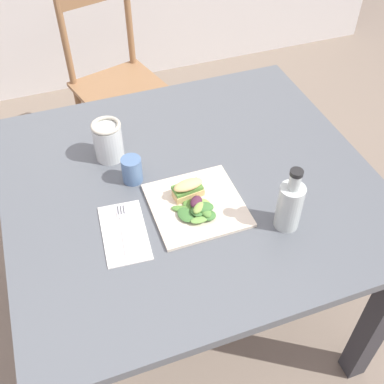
{
  "coord_description": "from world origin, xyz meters",
  "views": [
    {
      "loc": [
        -0.24,
        -0.83,
        1.73
      ],
      "look_at": [
        0.08,
        0.07,
        0.76
      ],
      "focal_mm": 44.04,
      "sensor_mm": 36.0,
      "label": 1
    }
  ],
  "objects_px": {
    "dining_table": "(191,207)",
    "mason_jar_iced_tea": "(108,142)",
    "sandwich_half_front": "(188,189)",
    "bottle_cold_brew": "(289,207)",
    "plate_lunch": "(197,205)",
    "fork_on_napkin": "(123,226)",
    "chair_wooden_far": "(117,85)",
    "cup_extra_side": "(132,170)"
  },
  "relations": [
    {
      "from": "fork_on_napkin",
      "to": "bottle_cold_brew",
      "type": "xyz_separation_m",
      "value": [
        0.43,
        -0.14,
        0.06
      ]
    },
    {
      "from": "sandwich_half_front",
      "to": "cup_extra_side",
      "type": "bearing_deg",
      "value": 135.76
    },
    {
      "from": "chair_wooden_far",
      "to": "cup_extra_side",
      "type": "relative_size",
      "value": 10.55
    },
    {
      "from": "bottle_cold_brew",
      "to": "dining_table",
      "type": "bearing_deg",
      "value": 126.61
    },
    {
      "from": "dining_table",
      "to": "fork_on_napkin",
      "type": "relative_size",
      "value": 5.96
    },
    {
      "from": "dining_table",
      "to": "plate_lunch",
      "type": "xyz_separation_m",
      "value": [
        -0.02,
        -0.11,
        0.13
      ]
    },
    {
      "from": "bottle_cold_brew",
      "to": "mason_jar_iced_tea",
      "type": "bearing_deg",
      "value": 131.51
    },
    {
      "from": "chair_wooden_far",
      "to": "plate_lunch",
      "type": "relative_size",
      "value": 3.36
    },
    {
      "from": "plate_lunch",
      "to": "dining_table",
      "type": "bearing_deg",
      "value": 79.7
    },
    {
      "from": "mason_jar_iced_tea",
      "to": "cup_extra_side",
      "type": "relative_size",
      "value": 1.57
    },
    {
      "from": "chair_wooden_far",
      "to": "bottle_cold_brew",
      "type": "bearing_deg",
      "value": -81.34
    },
    {
      "from": "chair_wooden_far",
      "to": "mason_jar_iced_tea",
      "type": "relative_size",
      "value": 6.72
    },
    {
      "from": "dining_table",
      "to": "fork_on_napkin",
      "type": "xyz_separation_m",
      "value": [
        -0.24,
        -0.11,
        0.13
      ]
    },
    {
      "from": "plate_lunch",
      "to": "bottle_cold_brew",
      "type": "bearing_deg",
      "value": -35.09
    },
    {
      "from": "dining_table",
      "to": "mason_jar_iced_tea",
      "type": "xyz_separation_m",
      "value": [
        -0.2,
        0.19,
        0.18
      ]
    },
    {
      "from": "plate_lunch",
      "to": "bottle_cold_brew",
      "type": "xyz_separation_m",
      "value": [
        0.21,
        -0.15,
        0.06
      ]
    },
    {
      "from": "chair_wooden_far",
      "to": "plate_lunch",
      "type": "height_order",
      "value": "chair_wooden_far"
    },
    {
      "from": "chair_wooden_far",
      "to": "bottle_cold_brew",
      "type": "height_order",
      "value": "bottle_cold_brew"
    },
    {
      "from": "chair_wooden_far",
      "to": "sandwich_half_front",
      "type": "height_order",
      "value": "chair_wooden_far"
    },
    {
      "from": "plate_lunch",
      "to": "bottle_cold_brew",
      "type": "relative_size",
      "value": 1.29
    },
    {
      "from": "sandwich_half_front",
      "to": "mason_jar_iced_tea",
      "type": "distance_m",
      "value": 0.31
    },
    {
      "from": "chair_wooden_far",
      "to": "fork_on_napkin",
      "type": "distance_m",
      "value": 1.22
    },
    {
      "from": "fork_on_napkin",
      "to": "bottle_cold_brew",
      "type": "relative_size",
      "value": 0.93
    },
    {
      "from": "fork_on_napkin",
      "to": "cup_extra_side",
      "type": "bearing_deg",
      "value": 66.92
    },
    {
      "from": "dining_table",
      "to": "sandwich_half_front",
      "type": "height_order",
      "value": "sandwich_half_front"
    },
    {
      "from": "dining_table",
      "to": "chair_wooden_far",
      "type": "distance_m",
      "value": 1.06
    },
    {
      "from": "bottle_cold_brew",
      "to": "sandwich_half_front",
      "type": "bearing_deg",
      "value": 139.81
    },
    {
      "from": "dining_table",
      "to": "fork_on_napkin",
      "type": "height_order",
      "value": "fork_on_napkin"
    },
    {
      "from": "bottle_cold_brew",
      "to": "mason_jar_iced_tea",
      "type": "xyz_separation_m",
      "value": [
        -0.39,
        0.44,
        -0.01
      ]
    },
    {
      "from": "plate_lunch",
      "to": "fork_on_napkin",
      "type": "relative_size",
      "value": 1.39
    },
    {
      "from": "fork_on_napkin",
      "to": "bottle_cold_brew",
      "type": "height_order",
      "value": "bottle_cold_brew"
    },
    {
      "from": "sandwich_half_front",
      "to": "mason_jar_iced_tea",
      "type": "relative_size",
      "value": 0.72
    },
    {
      "from": "plate_lunch",
      "to": "cup_extra_side",
      "type": "height_order",
      "value": "cup_extra_side"
    },
    {
      "from": "fork_on_napkin",
      "to": "dining_table",
      "type": "bearing_deg",
      "value": 25.49
    },
    {
      "from": "cup_extra_side",
      "to": "bottle_cold_brew",
      "type": "bearing_deg",
      "value": -41.76
    },
    {
      "from": "fork_on_napkin",
      "to": "bottle_cold_brew",
      "type": "distance_m",
      "value": 0.45
    },
    {
      "from": "chair_wooden_far",
      "to": "dining_table",
      "type": "bearing_deg",
      "value": -89.49
    },
    {
      "from": "chair_wooden_far",
      "to": "cup_extra_side",
      "type": "height_order",
      "value": "chair_wooden_far"
    },
    {
      "from": "fork_on_napkin",
      "to": "bottle_cold_brew",
      "type": "bearing_deg",
      "value": -18.35
    },
    {
      "from": "cup_extra_side",
      "to": "fork_on_napkin",
      "type": "bearing_deg",
      "value": -113.08
    },
    {
      "from": "dining_table",
      "to": "plate_lunch",
      "type": "relative_size",
      "value": 4.28
    },
    {
      "from": "sandwich_half_front",
      "to": "bottle_cold_brew",
      "type": "bearing_deg",
      "value": -40.19
    }
  ]
}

